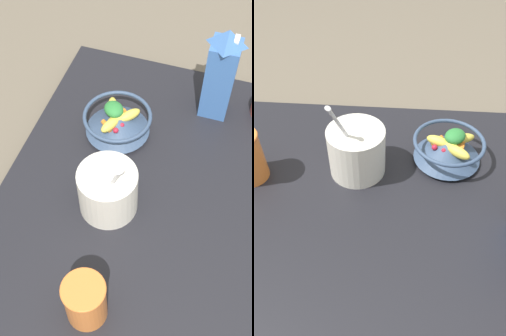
% 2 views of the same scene
% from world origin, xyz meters
% --- Properties ---
extents(ground_plane, '(6.00, 6.00, 0.00)m').
position_xyz_m(ground_plane, '(0.00, 0.00, 0.00)').
color(ground_plane, '#665B4C').
extents(countertop, '(1.16, 1.16, 0.03)m').
position_xyz_m(countertop, '(0.00, 0.00, 0.02)').
color(countertop, black).
rests_on(countertop, ground_plane).
extents(fruit_bowl, '(0.18, 0.18, 0.08)m').
position_xyz_m(fruit_bowl, '(0.28, 0.36, 0.08)').
color(fruit_bowl, '#384C6B').
rests_on(fruit_bowl, countertop).
extents(yogurt_tub, '(0.14, 0.14, 0.22)m').
position_xyz_m(yogurt_tub, '(0.05, 0.30, 0.10)').
color(yogurt_tub, silver).
rests_on(yogurt_tub, countertop).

